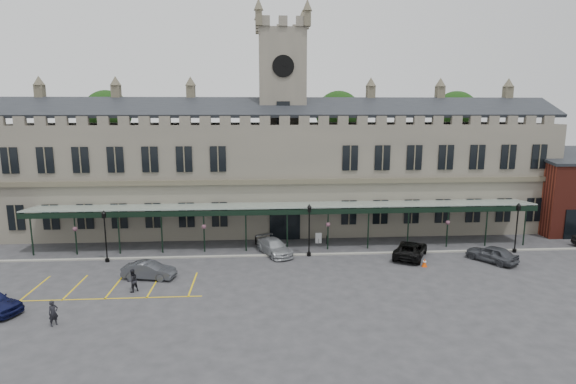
{
  "coord_description": "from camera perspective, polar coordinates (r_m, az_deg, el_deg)",
  "views": [
    {
      "loc": [
        -2.77,
        -34.88,
        13.54
      ],
      "look_at": [
        0.0,
        6.0,
        6.0
      ],
      "focal_mm": 28.0,
      "sensor_mm": 36.0,
      "label": 1
    }
  ],
  "objects": [
    {
      "name": "car_taxi",
      "position": [
        42.85,
        -1.75,
        -6.99
      ],
      "size": [
        3.85,
        5.36,
        1.44
      ],
      "primitive_type": "imported",
      "rotation": [
        0.0,
        0.0,
        0.41
      ],
      "color": "#A2A5AA",
      "rests_on": "ground"
    },
    {
      "name": "car_van",
      "position": [
        43.55,
        15.29,
        -7.05
      ],
      "size": [
        4.73,
        5.83,
        1.48
      ],
      "primitive_type": "imported",
      "rotation": [
        0.0,
        0.0,
        2.63
      ],
      "color": "black",
      "rests_on": "ground"
    },
    {
      "name": "ground",
      "position": [
        37.52,
        0.63,
        -10.73
      ],
      "size": [
        140.0,
        140.0,
        0.0
      ],
      "primitive_type": "plane",
      "color": "#2F2F32"
    },
    {
      "name": "tree_behind_left",
      "position": [
        62.9,
        -21.96,
        9.02
      ],
      "size": [
        6.0,
        6.0,
        16.0
      ],
      "color": "#332314",
      "rests_on": "ground"
    },
    {
      "name": "station_building",
      "position": [
        51.36,
        -0.75,
        2.51
      ],
      "size": [
        60.0,
        10.36,
        17.3
      ],
      "color": "#615B50",
      "rests_on": "ground"
    },
    {
      "name": "bollard_left",
      "position": [
        46.0,
        -4.12,
        -6.13
      ],
      "size": [
        0.16,
        0.16,
        0.92
      ],
      "primitive_type": "cylinder",
      "color": "black",
      "rests_on": "ground"
    },
    {
      "name": "sign_board",
      "position": [
        46.42,
        3.89,
        -5.87
      ],
      "size": [
        0.64,
        0.09,
        1.1
      ],
      "rotation": [
        0.0,
        0.0,
        -0.07
      ],
      "color": "black",
      "rests_on": "ground"
    },
    {
      "name": "lamp_post_left",
      "position": [
        43.36,
        -22.2,
        -4.66
      ],
      "size": [
        0.45,
        0.45,
        4.79
      ],
      "color": "black",
      "rests_on": "ground"
    },
    {
      "name": "person_a",
      "position": [
        33.0,
        -27.65,
        -13.47
      ],
      "size": [
        0.7,
        0.73,
        1.68
      ],
      "primitive_type": "imported",
      "rotation": [
        0.0,
        0.0,
        0.87
      ],
      "color": "black",
      "rests_on": "ground"
    },
    {
      "name": "person_b",
      "position": [
        36.31,
        -19.16,
        -10.57
      ],
      "size": [
        1.08,
        1.08,
        1.77
      ],
      "primitive_type": "imported",
      "rotation": [
        0.0,
        0.0,
        3.93
      ],
      "color": "black",
      "rests_on": "ground"
    },
    {
      "name": "lamp_post_mid",
      "position": [
        41.79,
        2.71,
        -4.26
      ],
      "size": [
        0.47,
        0.47,
        4.99
      ],
      "color": "black",
      "rests_on": "ground"
    },
    {
      "name": "canopy",
      "position": [
        43.87,
        -0.13,
        -4.28
      ],
      "size": [
        50.0,
        4.1,
        4.3
      ],
      "color": "#8C9E93",
      "rests_on": "ground"
    },
    {
      "name": "clock_tower",
      "position": [
        50.96,
        -0.77,
        9.94
      ],
      "size": [
        5.6,
        5.6,
        24.8
      ],
      "color": "#615B50",
      "rests_on": "ground"
    },
    {
      "name": "parking_markings",
      "position": [
        37.73,
        -21.34,
        -11.35
      ],
      "size": [
        16.0,
        6.0,
        0.01
      ],
      "primitive_type": null,
      "color": "gold",
      "rests_on": "ground"
    },
    {
      "name": "lamp_post_right",
      "position": [
        48.05,
        27.08,
        -3.54
      ],
      "size": [
        0.46,
        0.46,
        4.88
      ],
      "color": "black",
      "rests_on": "ground"
    },
    {
      "name": "bollard_right",
      "position": [
        46.37,
        4.98,
        -6.04
      ],
      "size": [
        0.15,
        0.15,
        0.85
      ],
      "primitive_type": "cylinder",
      "color": "black",
      "rests_on": "ground"
    },
    {
      "name": "kerb",
      "position": [
        42.66,
        0.05,
        -7.99
      ],
      "size": [
        60.0,
        0.4,
        0.12
      ],
      "primitive_type": "cube",
      "color": "gray",
      "rests_on": "ground"
    },
    {
      "name": "car_left_b",
      "position": [
        38.66,
        -17.24,
        -9.46
      ],
      "size": [
        4.45,
        2.26,
        1.4
      ],
      "primitive_type": "imported",
      "rotation": [
        0.0,
        0.0,
        1.38
      ],
      "color": "#3B3E43",
      "rests_on": "ground"
    },
    {
      "name": "tree_behind_right",
      "position": [
        65.6,
        20.48,
        9.15
      ],
      "size": [
        6.0,
        6.0,
        16.0
      ],
      "color": "#332314",
      "rests_on": "ground"
    },
    {
      "name": "tree_behind_mid",
      "position": [
        60.85,
        6.41,
        9.68
      ],
      "size": [
        6.0,
        6.0,
        16.0
      ],
      "color": "#332314",
      "rests_on": "ground"
    },
    {
      "name": "traffic_cone",
      "position": [
        41.47,
        16.94,
        -8.59
      ],
      "size": [
        0.45,
        0.45,
        0.72
      ],
      "rotation": [
        0.0,
        0.0,
        -0.29
      ],
      "color": "#DC4406",
      "rests_on": "ground"
    },
    {
      "name": "car_right_a",
      "position": [
        44.72,
        24.45,
        -7.15
      ],
      "size": [
        3.98,
        4.7,
        1.52
      ],
      "primitive_type": "imported",
      "rotation": [
        0.0,
        0.0,
        3.73
      ],
      "color": "#3B3E43",
      "rests_on": "ground"
    }
  ]
}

